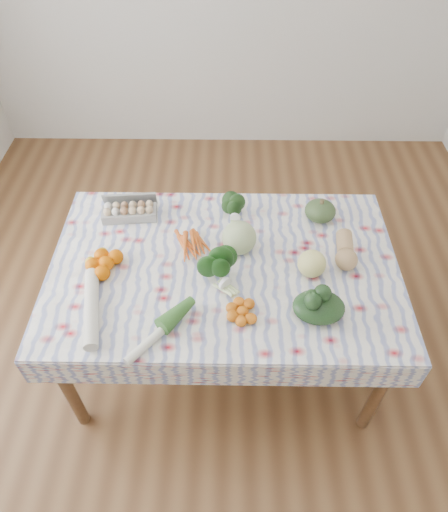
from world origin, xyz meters
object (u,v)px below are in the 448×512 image
Objects in this scene: butternut_squash at (346,249)px; kabocha_squash at (320,211)px; cabbage at (239,238)px; dining_table at (224,276)px; egg_carton at (129,212)px; grapefruit at (312,264)px.

kabocha_squash is at bearing 113.75° from butternut_squash.
dining_table is at bearing -126.21° from cabbage.
egg_carton is 1.11m from butternut_squash.
grapefruit is (-0.09, -0.38, 0.01)m from kabocha_squash.
kabocha_squash is (0.49, 0.33, 0.14)m from dining_table.
butternut_squash is at bearing 5.61° from dining_table.
kabocha_squash is at bearing -5.12° from egg_carton.
dining_table is 10.04× the size of kabocha_squash.
dining_table is at bearing -168.09° from butternut_squash.
cabbage is at bearing -150.93° from kabocha_squash.
cabbage reaches higher than grapefruit.
cabbage reaches higher than kabocha_squash.
egg_carton is 1.23× the size of butternut_squash.
dining_table is 0.43m from grapefruit.
grapefruit is (0.90, -0.37, 0.03)m from egg_carton.
dining_table is 12.25× the size of grapefruit.
grapefruit is (0.40, -0.05, 0.15)m from dining_table.
grapefruit is at bearing -6.96° from dining_table.
grapefruit is at bearing -142.63° from butternut_squash.
cabbage is 1.27× the size of grapefruit.
butternut_squash reaches higher than dining_table.
egg_carton is 0.97m from grapefruit.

